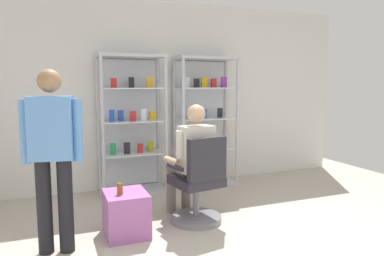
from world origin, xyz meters
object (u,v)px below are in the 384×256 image
Objects in this scene: display_cabinet_left at (131,124)px; display_cabinet_right at (204,120)px; storage_crate at (126,214)px; standing_customer at (52,150)px; tea_glass at (120,189)px; seated_shopkeeper at (191,156)px; office_chair at (199,188)px.

display_cabinet_right is at bearing 0.05° from display_cabinet_left.
storage_crate is at bearing -135.22° from display_cabinet_right.
storage_crate is 0.98m from standing_customer.
standing_customer is (-0.59, -0.10, 0.44)m from tea_glass.
tea_glass is (-0.83, -0.22, -0.22)m from seated_shopkeeper.
display_cabinet_left reaches higher than seated_shopkeeper.
tea_glass is at bearing -145.85° from storage_crate.
seated_shopkeeper is at bearing -72.84° from display_cabinet_left.
standing_customer reaches higher than seated_shopkeeper.
storage_crate is at bearing 12.47° from standing_customer.
storage_crate is 0.29× the size of standing_customer.
office_chair is (-0.68, -1.44, -0.57)m from display_cabinet_right.
display_cabinet_left is 1.00× the size of display_cabinet_right.
display_cabinet_left reaches higher than standing_customer.
standing_customer is at bearing -173.46° from office_chair.
seated_shopkeeper is 1.48m from standing_customer.
seated_shopkeeper is (-0.71, -1.28, -0.25)m from display_cabinet_right.
office_chair is at bearing -80.33° from seated_shopkeeper.
display_cabinet_left is at bearing 75.68° from storage_crate.
standing_customer is at bearing -142.94° from display_cabinet_right.
display_cabinet_left is at bearing -179.95° from display_cabinet_right.
display_cabinet_left is 1.17× the size of standing_customer.
display_cabinet_right is 4.04× the size of storage_crate.
seated_shopkeeper is at bearing -118.86° from display_cabinet_right.
office_chair is 0.36m from seated_shopkeeper.
office_chair is 1.56m from standing_customer.
display_cabinet_left is at bearing 106.35° from office_chair.
display_cabinet_left is 1.47× the size of seated_shopkeeper.
display_cabinet_left is 4.04× the size of storage_crate.
standing_customer reaches higher than tea_glass.
office_chair is at bearing -115.20° from display_cabinet_right.
display_cabinet_left reaches higher than office_chair.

